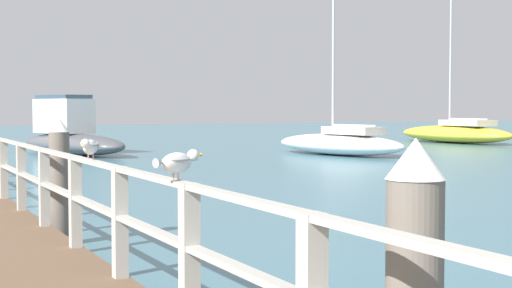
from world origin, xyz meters
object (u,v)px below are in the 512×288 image
at_px(seagull_foreground, 177,162).
at_px(boat_0, 70,135).
at_px(dock_piling_far, 60,181).
at_px(seagull_background, 90,146).
at_px(boat_2, 340,143).
at_px(boat_1, 455,133).

distance_m(seagull_foreground, boat_0, 25.98).
relative_size(dock_piling_far, seagull_background, 4.09).
distance_m(dock_piling_far, seagull_background, 3.22).
distance_m(dock_piling_far, seagull_foreground, 5.54).
bearing_deg(boat_2, boat_0, 139.80).
height_order(boat_0, boat_2, boat_2).
bearing_deg(boat_1, boat_2, -154.55).
bearing_deg(boat_0, seagull_foreground, -118.25).
height_order(boat_0, boat_1, boat_1).
distance_m(dock_piling_far, boat_2, 20.63).
height_order(dock_piling_far, seagull_background, dock_piling_far).
height_order(dock_piling_far, boat_2, boat_2).
xyz_separation_m(seagull_background, boat_2, (14.74, 17.94, -1.05)).
bearing_deg(seagull_foreground, boat_1, 109.77).
bearing_deg(seagull_foreground, dock_piling_far, 150.68).
distance_m(seagull_foreground, boat_2, 25.11).
height_order(dock_piling_far, boat_1, boat_1).
relative_size(seagull_background, boat_2, 0.05).
height_order(seagull_foreground, boat_2, boat_2).
bearing_deg(boat_1, boat_0, 179.87).
bearing_deg(seagull_background, boat_2, -98.97).
bearing_deg(seagull_background, boat_0, -72.28).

